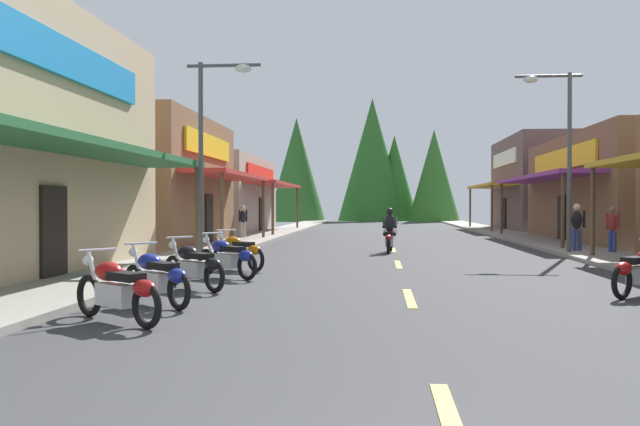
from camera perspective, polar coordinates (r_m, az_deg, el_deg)
The scene contains 19 objects.
ground at distance 26.67m, azimuth 6.26°, elevation -3.00°, with size 10.69×77.23×0.10m, color #38383A.
sidewalk_left at distance 27.31m, azimuth -7.52°, elevation -2.69°, with size 2.31×77.23×0.12m, color gray.
sidewalk_right at distance 27.58m, azimuth 19.91°, elevation -2.69°, with size 2.31×77.23×0.12m, color gray.
centerline_dashes at distance 31.05m, azimuth 6.09°, elevation -2.37°, with size 0.16×53.63×0.01m.
storefront_left_middle at distance 29.13m, azimuth -17.04°, elevation 2.61°, with size 9.59×9.80×5.31m.
storefront_left_far at distance 40.88m, azimuth -11.11°, elevation 1.54°, with size 10.46×12.09×4.52m.
storefront_right_far at distance 45.20m, azimuth 20.11°, elevation 2.35°, with size 8.91×10.56×5.99m.
streetlamp_left at distance 19.65m, azimuth -9.29°, elevation 7.05°, with size 2.18×0.30×5.85m.
streetlamp_right at distance 23.31m, azimuth 19.98°, elevation 6.29°, with size 2.18×0.30×6.05m.
motorcycle_parked_left_0 at distance 9.86m, azimuth -17.14°, elevation -6.28°, with size 1.78×1.35×1.04m.
motorcycle_parked_left_1 at distance 11.36m, azimuth -14.00°, elevation -5.35°, with size 1.66×1.51×1.04m.
motorcycle_parked_left_2 at distance 13.33m, azimuth -10.88°, elevation -4.44°, with size 1.66×1.50×1.04m.
motorcycle_parked_left_3 at distance 15.26m, azimuth -8.06°, elevation -3.78°, with size 1.73×1.42×1.04m.
motorcycle_parked_left_4 at distance 17.07m, azimuth -7.08°, elevation -3.30°, with size 1.67×1.49×1.04m.
rider_cruising_lead at distance 23.16m, azimuth 6.06°, elevation -1.82°, with size 0.60×2.14×1.57m.
pedestrian_by_shop at distance 23.98m, azimuth 21.35°, elevation -0.96°, with size 0.57×0.28×1.72m.
pedestrian_browsing at distance 31.65m, azimuth -6.69°, elevation -0.61°, with size 0.41×0.50×1.64m.
pedestrian_waiting at distance 23.76m, azimuth 24.00°, elevation -1.13°, with size 0.38×0.53×1.63m.
treeline_backdrop at distance 67.61m, azimuth 4.15°, elevation 3.97°, with size 19.13×9.56×12.76m.
Camera 1 is at (-0.56, -2.99, 1.69)m, focal length 36.95 mm.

